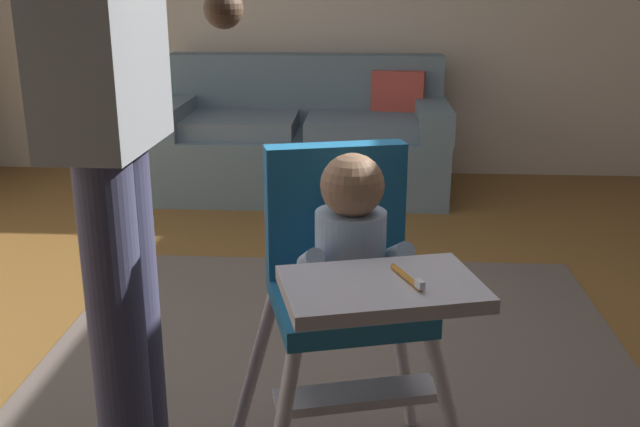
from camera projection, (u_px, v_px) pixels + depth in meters
The scene contains 5 objects.
ground at pixel (261, 365), 2.75m from camera, with size 6.36×7.04×0.10m, color brown.
area_rug at pixel (335, 386), 2.50m from camera, with size 2.16×2.39×0.01m, color #5E544D.
couch at pixel (304, 141), 4.75m from camera, with size 1.84×0.86×0.86m.
high_chair at pixel (348, 267), 1.78m from camera, with size 0.73×0.82×0.96m.
adult_standing at pixel (111, 126), 1.72m from camera, with size 0.51×0.50×1.76m.
Camera 1 is at (0.37, -2.43, 1.33)m, focal length 41.02 mm.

